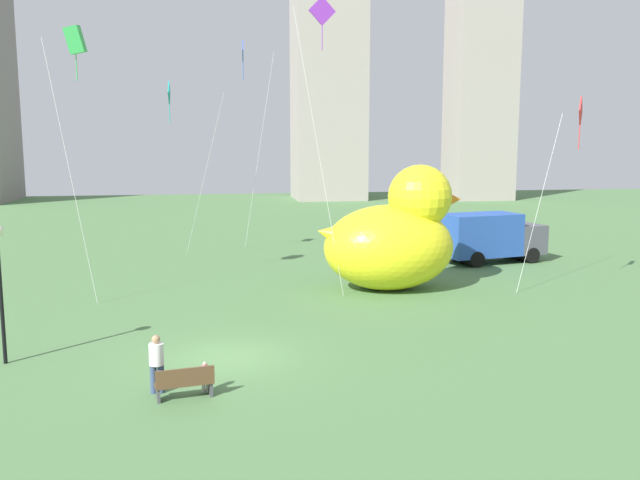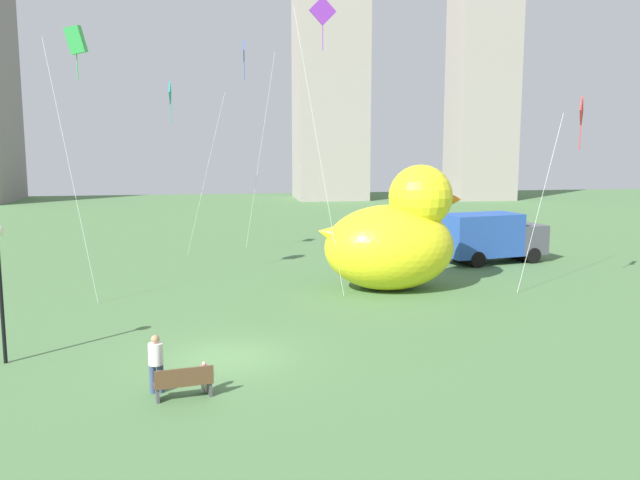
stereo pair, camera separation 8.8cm
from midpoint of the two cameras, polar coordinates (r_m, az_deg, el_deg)
The scene contains 12 objects.
ground_plane at distance 21.96m, azimuth -8.03°, elevation -9.94°, with size 140.00×140.00×0.00m, color #4C7444.
park_bench at distance 18.66m, azimuth -11.63°, elevation -11.85°, with size 1.62×0.71×0.90m.
person_adult at distance 19.13m, azimuth -13.93°, elevation -10.03°, with size 0.40×0.40×1.65m.
person_child at distance 19.06m, azimuth -9.94°, elevation -11.33°, with size 0.21×0.21×0.87m.
giant_inflatable_duck at distance 31.30m, azimuth 6.28°, elevation 0.27°, with size 7.06×4.53×5.85m.
box_truck at distance 39.48m, azimuth 14.30°, elevation 0.20°, with size 6.38×3.47×2.85m.
city_skyline at distance 82.83m, azimuth -12.73°, elevation 16.72°, with size 68.04×15.30×41.67m.
kite_red at distance 32.14m, azimuth 21.12°, elevation 9.71°, with size 2.93×2.97×8.89m.
kite_purple at distance 30.96m, azimuth 0.07°, elevation 17.93°, with size 2.15×1.52×13.27m.
kite_blue at distance 42.26m, azimuth -6.56°, elevation 14.94°, with size 1.96×2.54×12.99m.
kite_teal at distance 38.76m, azimuth -12.62°, elevation 11.59°, with size 3.05×3.64×10.24m.
kite_green at distance 31.15m, azimuth -20.30°, elevation 15.64°, with size 1.84×1.62×11.79m.
Camera 1 is at (-0.45, -20.86, 6.85)m, focal length 37.39 mm.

